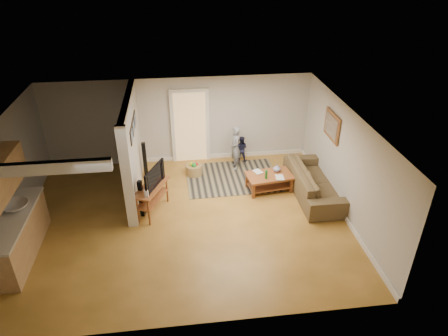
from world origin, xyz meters
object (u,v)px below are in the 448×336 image
(toy_basket, at_px, (194,169))
(toddler, at_px, (241,160))
(sofa, at_px, (312,194))
(coffee_table, at_px, (270,178))
(tv_console, at_px, (152,189))
(speaker_right, at_px, (145,160))
(speaker_left, at_px, (141,199))
(child, at_px, (235,168))

(toy_basket, height_order, toddler, toy_basket)
(sofa, height_order, coffee_table, coffee_table)
(coffee_table, relative_size, tv_console, 1.02)
(tv_console, height_order, toddler, tv_console)
(speaker_right, distance_m, toddler, 2.86)
(toy_basket, bearing_deg, speaker_left, -126.75)
(tv_console, height_order, speaker_right, speaker_right)
(speaker_right, bearing_deg, toy_basket, -3.29)
(sofa, distance_m, toy_basket, 3.28)
(coffee_table, bearing_deg, speaker_left, -167.01)
(coffee_table, height_order, child, coffee_table)
(speaker_left, height_order, child, speaker_left)
(tv_console, relative_size, child, 0.96)
(tv_console, xyz_separation_m, speaker_right, (-0.26, 1.72, -0.14))
(sofa, distance_m, toddler, 2.53)
(sofa, xyz_separation_m, tv_console, (-4.04, -0.31, 0.66))
(child, height_order, toddler, child)
(speaker_left, height_order, toddler, speaker_left)
(tv_console, height_order, speaker_left, tv_console)
(speaker_left, distance_m, child, 3.26)
(speaker_left, bearing_deg, toy_basket, 69.46)
(speaker_left, height_order, toy_basket, speaker_left)
(coffee_table, xyz_separation_m, toy_basket, (-1.91, 1.02, -0.19))
(speaker_right, bearing_deg, child, 3.49)
(tv_console, bearing_deg, toddler, 67.09)
(speaker_right, bearing_deg, sofa, -18.93)
(coffee_table, xyz_separation_m, speaker_right, (-3.23, 1.08, 0.16))
(child, bearing_deg, speaker_left, -56.28)
(toy_basket, relative_size, toddler, 0.58)
(toddler, bearing_deg, tv_console, 59.96)
(speaker_left, relative_size, speaker_right, 0.92)
(sofa, xyz_separation_m, speaker_left, (-4.30, -0.42, 0.48))
(tv_console, bearing_deg, coffee_table, 36.32)
(speaker_left, bearing_deg, toddler, 57.54)
(coffee_table, distance_m, tv_console, 3.06)
(tv_console, relative_size, speaker_left, 1.28)
(toy_basket, bearing_deg, tv_console, -122.62)
(toy_basket, bearing_deg, toddler, 24.53)
(tv_console, xyz_separation_m, toy_basket, (1.06, 1.66, -0.49))
(coffee_table, height_order, speaker_left, speaker_left)
(sofa, relative_size, tv_console, 2.00)
(toddler, bearing_deg, speaker_left, 58.47)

